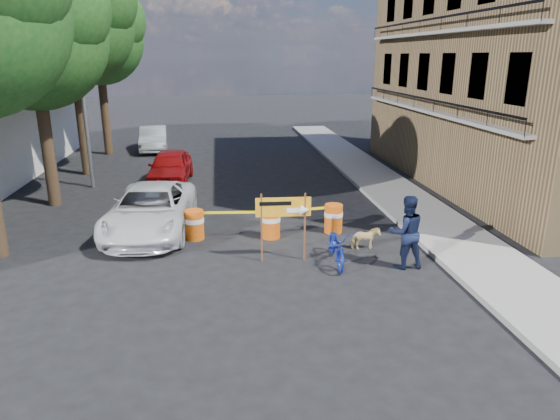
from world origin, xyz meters
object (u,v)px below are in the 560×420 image
object	(u,v)px
pedestrian	(406,232)
bicycle	(337,230)
sedan_red	(170,167)
barrel_far_right	(333,218)
detour_sign	(291,212)
barrel_mid_left	(194,224)
barrel_far_left	(139,226)
barrel_mid_right	(271,223)
sedan_silver	(154,138)
dog	(365,238)
suv_white	(150,210)

from	to	relation	value
pedestrian	bicycle	size ratio (longest dim) A/B	1.03
sedan_red	barrel_far_right	bearing A→B (deg)	-49.05
detour_sign	barrel_mid_left	bearing A→B (deg)	144.60
barrel_far_left	barrel_mid_right	distance (m)	3.92
sedan_silver	dog	bearing A→B (deg)	-69.60
barrel_far_left	detour_sign	xyz separation A→B (m)	(4.25, -2.03, 0.91)
barrel_far_right	sedan_silver	bearing A→B (deg)	115.31
barrel_far_right	dog	world-z (taller)	barrel_far_right
barrel_mid_right	barrel_far_right	size ratio (longest dim) A/B	1.00
detour_sign	pedestrian	distance (m)	3.03
barrel_far_right	suv_white	world-z (taller)	suv_white
suv_white	pedestrian	bearing A→B (deg)	-23.79
pedestrian	sedan_silver	size ratio (longest dim) A/B	0.46
barrel_far_left	detour_sign	distance (m)	4.80
barrel_far_right	suv_white	bearing A→B (deg)	172.39
barrel_mid_right	suv_white	distance (m)	3.80
detour_sign	dog	distance (m)	2.53
barrel_far_right	detour_sign	world-z (taller)	detour_sign
barrel_mid_left	sedan_silver	size ratio (longest dim) A/B	0.21
dog	barrel_mid_right	bearing A→B (deg)	60.87
barrel_far_left	suv_white	xyz separation A→B (m)	(0.26, 0.80, 0.25)
barrel_far_right	detour_sign	distance (m)	2.81
barrel_mid_left	barrel_mid_right	world-z (taller)	same
barrel_mid_left	pedestrian	world-z (taller)	pedestrian
pedestrian	suv_white	bearing A→B (deg)	-29.68
barrel_mid_left	suv_white	bearing A→B (deg)	149.11
pedestrian	bicycle	xyz separation A→B (m)	(-1.70, 0.46, -0.02)
dog	sedan_silver	distance (m)	18.47
barrel_far_right	pedestrian	world-z (taller)	pedestrian
detour_sign	sedan_silver	xyz separation A→B (m)	(-5.53, 17.28, -0.69)
barrel_far_left	sedan_silver	xyz separation A→B (m)	(-1.29, 15.25, 0.22)
barrel_far_left	detour_sign	bearing A→B (deg)	-25.55
detour_sign	suv_white	world-z (taller)	detour_sign
barrel_mid_right	pedestrian	bearing A→B (deg)	-39.19
sedan_red	dog	bearing A→B (deg)	-51.71
pedestrian	barrel_mid_left	bearing A→B (deg)	-28.88
sedan_silver	detour_sign	bearing A→B (deg)	-76.73
pedestrian	bicycle	distance (m)	1.76
barrel_far_left	barrel_mid_right	world-z (taller)	same
barrel_mid_left	dog	world-z (taller)	barrel_mid_left
barrel_far_right	pedestrian	xyz separation A→B (m)	(1.23, -2.87, 0.50)
barrel_mid_left	sedan_silver	bearing A→B (deg)	100.81
barrel_mid_left	bicycle	distance (m)	4.50
detour_sign	dog	size ratio (longest dim) A/B	2.39
pedestrian	bicycle	bearing A→B (deg)	-17.21
barrel_far_left	pedestrian	distance (m)	7.70
dog	sedan_red	world-z (taller)	sedan_red
bicycle	dog	world-z (taller)	bicycle
barrel_mid_right	bicycle	world-z (taller)	bicycle
pedestrian	sedan_silver	bearing A→B (deg)	-66.91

